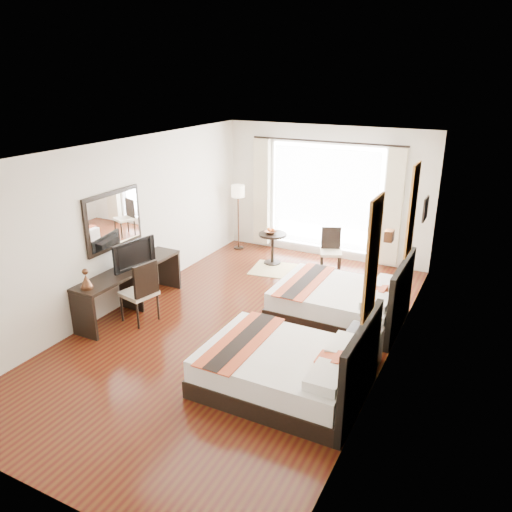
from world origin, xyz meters
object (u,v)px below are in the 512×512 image
at_px(bed_near, 288,369).
at_px(fruit_bowl, 271,232).
at_px(bed_far, 342,301).
at_px(window_chair, 331,259).
at_px(nightstand, 362,349).
at_px(desk_chair, 140,303).
at_px(console_desk, 131,289).
at_px(side_table, 272,249).
at_px(television, 131,253).
at_px(floor_lamp, 238,196).
at_px(vase, 364,333).
at_px(table_lamp, 369,313).

height_order(bed_near, fruit_bowl, bed_near).
bearing_deg(bed_far, window_chair, 114.31).
height_order(nightstand, desk_chair, desk_chair).
bearing_deg(console_desk, side_table, 68.14).
height_order(television, window_chair, television).
bearing_deg(side_table, fruit_bowl, -127.50).
relative_size(television, window_chair, 0.93).
bearing_deg(floor_lamp, desk_chair, -85.54).
relative_size(bed_far, fruit_bowl, 8.75).
height_order(vase, window_chair, window_chair).
bearing_deg(bed_far, floor_lamp, 144.74).
height_order(nightstand, side_table, side_table).
distance_m(bed_far, nightstand, 1.43).
relative_size(floor_lamp, window_chair, 1.64).
bearing_deg(bed_far, nightstand, -61.20).
bearing_deg(table_lamp, window_chair, 117.48).
bearing_deg(console_desk, bed_far, 21.82).
xyz_separation_m(nightstand, television, (-3.95, 0.01, 0.73)).
xyz_separation_m(vase, television, (-3.98, 0.11, 0.43)).
height_order(table_lamp, window_chair, window_chair).
bearing_deg(bed_near, window_chair, 101.54).
bearing_deg(floor_lamp, side_table, -25.33).
xyz_separation_m(desk_chair, floor_lamp, (-0.30, 3.81, 0.92)).
xyz_separation_m(bed_far, side_table, (-2.06, 1.72, 0.03)).
relative_size(nightstand, side_table, 0.82).
relative_size(table_lamp, window_chair, 0.42).
distance_m(television, fruit_bowl, 3.16).
relative_size(floor_lamp, side_table, 2.20).
bearing_deg(television, desk_chair, -118.77).
relative_size(desk_chair, side_table, 1.57).
xyz_separation_m(vase, fruit_bowl, (-2.81, 3.03, 0.13)).
bearing_deg(console_desk, floor_lamp, 88.12).
bearing_deg(window_chair, bed_far, 1.72).
bearing_deg(table_lamp, vase, -87.00).
bearing_deg(desk_chair, floor_lamp, -73.22).
xyz_separation_m(console_desk, television, (0.02, 0.07, 0.62)).
relative_size(bed_near, television, 2.46).
bearing_deg(nightstand, bed_near, -125.98).
relative_size(bed_far, nightstand, 3.71).
distance_m(bed_near, console_desk, 3.40).
height_order(bed_far, television, television).
bearing_deg(nightstand, bed_far, 118.80).
bearing_deg(vase, bed_near, -130.20).
height_order(vase, console_desk, console_desk).
distance_m(bed_near, fruit_bowl, 4.43).
xyz_separation_m(bed_near, desk_chair, (-2.86, 0.63, 0.02)).
height_order(television, floor_lamp, floor_lamp).
xyz_separation_m(table_lamp, fruit_bowl, (-2.80, 2.79, -0.06)).
relative_size(nightstand, window_chair, 0.61).
relative_size(bed_near, table_lamp, 5.44).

